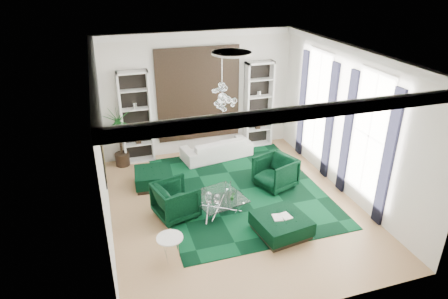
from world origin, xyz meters
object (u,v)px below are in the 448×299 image
object	(u,v)px
armchair_right	(275,172)
ottoman_side	(154,178)
side_table	(170,248)
palm	(119,130)
sofa	(217,148)
coffee_table	(218,204)
armchair_left	(176,200)
ottoman_front	(281,225)

from	to	relation	value
armchair_right	ottoman_side	xyz separation A→B (m)	(-3.14, 1.07, -0.21)
side_table	palm	size ratio (longest dim) A/B	0.24
sofa	coffee_table	world-z (taller)	sofa
sofa	ottoman_side	distance (m)	2.43
armchair_left	palm	world-z (taller)	palm
armchair_left	ottoman_front	size ratio (longest dim) A/B	0.87
ottoman_front	palm	xyz separation A→B (m)	(-3.12, 4.53, 0.94)
ottoman_front	ottoman_side	bearing A→B (deg)	128.49
sofa	palm	distance (m)	3.00
ottoman_side	ottoman_front	distance (m)	3.87
armchair_left	armchair_right	size ratio (longest dim) A/B	0.99
armchair_left	coffee_table	distance (m)	1.05
armchair_right	side_table	size ratio (longest dim) A/B	1.75
ottoman_front	palm	size ratio (longest dim) A/B	0.47
ottoman_side	side_table	distance (m)	3.12
armchair_left	side_table	world-z (taller)	armchair_left
armchair_right	ottoman_front	xyz separation A→B (m)	(-0.73, -1.96, -0.22)
ottoman_front	coffee_table	bearing A→B (deg)	129.93
palm	coffee_table	bearing A→B (deg)	-57.78
armchair_right	armchair_left	bearing A→B (deg)	-99.10
coffee_table	palm	world-z (taller)	palm
armchair_right	ottoman_front	bearing A→B (deg)	-40.53
armchair_right	coffee_table	world-z (taller)	armchair_right
coffee_table	ottoman_side	bearing A→B (deg)	127.37
sofa	side_table	distance (m)	4.81
sofa	coffee_table	bearing A→B (deg)	64.99
ottoman_front	armchair_right	bearing A→B (deg)	69.58
coffee_table	side_table	world-z (taller)	side_table
sofa	ottoman_side	size ratio (longest dim) A/B	2.19
coffee_table	armchair_left	bearing A→B (deg)	173.95
armchair_left	armchair_right	world-z (taller)	armchair_right
sofa	armchair_right	world-z (taller)	armchair_right
ottoman_side	coffee_table	bearing A→B (deg)	-52.63
coffee_table	sofa	bearing A→B (deg)	73.96
ottoman_side	sofa	bearing A→B (deg)	27.76
ottoman_front	armchair_left	bearing A→B (deg)	146.32
armchair_right	coffee_table	distance (m)	1.94
armchair_left	armchair_right	xyz separation A→B (m)	(2.84, 0.55, 0.00)
sofa	armchair_left	world-z (taller)	armchair_left
side_table	palm	xyz separation A→B (m)	(-0.59, 4.62, 0.89)
ottoman_front	palm	distance (m)	5.58
armchair_right	side_table	distance (m)	3.85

